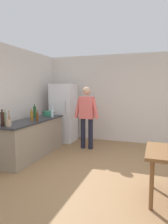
{
  "coord_description": "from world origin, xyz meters",
  "views": [
    {
      "loc": [
        0.8,
        -3.47,
        1.65
      ],
      "look_at": [
        -0.83,
        1.26,
        1.09
      ],
      "focal_mm": 33.11,
      "sensor_mm": 36.0,
      "label": 1
    }
  ],
  "objects_px": {
    "bottle_wine_dark": "(2,119)",
    "bottle_beer_brown": "(37,117)",
    "bottle_oil_amber": "(32,116)",
    "bottle_water_clear": "(52,113)",
    "bottle_wine_green": "(35,112)",
    "cooking_pot": "(48,113)",
    "bottle_vinegar_tall": "(5,118)",
    "refrigerator": "(64,113)",
    "person": "(87,113)",
    "utensil_jar": "(9,122)"
  },
  "relations": [
    {
      "from": "bottle_oil_amber",
      "to": "bottle_wine_dark",
      "type": "xyz_separation_m",
      "value": [
        -0.18,
        -0.78,
        0.03
      ]
    },
    {
      "from": "bottle_oil_amber",
      "to": "bottle_wine_dark",
      "type": "distance_m",
      "value": 0.8
    },
    {
      "from": "person",
      "to": "cooking_pot",
      "type": "distance_m",
      "value": 1.11
    },
    {
      "from": "bottle_oil_amber",
      "to": "bottle_beer_brown",
      "type": "distance_m",
      "value": 0.16
    },
    {
      "from": "bottle_beer_brown",
      "to": "person",
      "type": "bearing_deg",
      "value": 54.9
    },
    {
      "from": "person",
      "to": "cooking_pot",
      "type": "relative_size",
      "value": 4.25
    },
    {
      "from": "refrigerator",
      "to": "person",
      "type": "relative_size",
      "value": 1.06
    },
    {
      "from": "bottle_vinegar_tall",
      "to": "bottle_wine_dark",
      "type": "bearing_deg",
      "value": -70.93
    },
    {
      "from": "bottle_oil_amber",
      "to": "bottle_water_clear",
      "type": "bearing_deg",
      "value": 75.98
    },
    {
      "from": "bottle_vinegar_tall",
      "to": "bottle_beer_brown",
      "type": "relative_size",
      "value": 1.23
    },
    {
      "from": "utensil_jar",
      "to": "bottle_wine_green",
      "type": "distance_m",
      "value": 1.38
    },
    {
      "from": "bottle_wine_dark",
      "to": "utensil_jar",
      "type": "bearing_deg",
      "value": -1.98
    },
    {
      "from": "person",
      "to": "utensil_jar",
      "type": "bearing_deg",
      "value": -117.14
    },
    {
      "from": "utensil_jar",
      "to": "bottle_vinegar_tall",
      "type": "bearing_deg",
      "value": 143.43
    },
    {
      "from": "refrigerator",
      "to": "person",
      "type": "distance_m",
      "value": 1.1
    },
    {
      "from": "bottle_vinegar_tall",
      "to": "bottle_wine_dark",
      "type": "xyz_separation_m",
      "value": [
        0.05,
        -0.15,
        0.01
      ]
    },
    {
      "from": "refrigerator",
      "to": "utensil_jar",
      "type": "height_order",
      "value": "refrigerator"
    },
    {
      "from": "cooking_pot",
      "to": "bottle_wine_green",
      "type": "distance_m",
      "value": 0.46
    },
    {
      "from": "person",
      "to": "bottle_vinegar_tall",
      "type": "height_order",
      "value": "person"
    },
    {
      "from": "refrigerator",
      "to": "bottle_water_clear",
      "type": "distance_m",
      "value": 1.04
    },
    {
      "from": "bottle_water_clear",
      "to": "bottle_wine_green",
      "type": "xyz_separation_m",
      "value": [
        -0.45,
        -0.13,
        0.02
      ]
    },
    {
      "from": "refrigerator",
      "to": "bottle_oil_amber",
      "type": "xyz_separation_m",
      "value": [
        -0.03,
        -1.72,
        0.12
      ]
    },
    {
      "from": "bottle_oil_amber",
      "to": "bottle_beer_brown",
      "type": "xyz_separation_m",
      "value": [
        0.15,
        -0.01,
        -0.01
      ]
    },
    {
      "from": "bottle_wine_dark",
      "to": "bottle_beer_brown",
      "type": "bearing_deg",
      "value": 66.78
    },
    {
      "from": "bottle_vinegar_tall",
      "to": "bottle_wine_green",
      "type": "height_order",
      "value": "bottle_wine_green"
    },
    {
      "from": "cooking_pot",
      "to": "bottle_oil_amber",
      "type": "bearing_deg",
      "value": -83.31
    },
    {
      "from": "person",
      "to": "cooking_pot",
      "type": "height_order",
      "value": "person"
    },
    {
      "from": "refrigerator",
      "to": "utensil_jar",
      "type": "relative_size",
      "value": 5.62
    },
    {
      "from": "utensil_jar",
      "to": "bottle_wine_dark",
      "type": "xyz_separation_m",
      "value": [
        -0.16,
        0.01,
        0.07
      ]
    },
    {
      "from": "bottle_oil_amber",
      "to": "bottle_water_clear",
      "type": "distance_m",
      "value": 0.71
    },
    {
      "from": "bottle_wine_green",
      "to": "bottle_vinegar_tall",
      "type": "bearing_deg",
      "value": -87.59
    },
    {
      "from": "bottle_beer_brown",
      "to": "bottle_wine_green",
      "type": "relative_size",
      "value": 0.76
    },
    {
      "from": "utensil_jar",
      "to": "bottle_wine_green",
      "type": "xyz_separation_m",
      "value": [
        -0.26,
        1.35,
        0.07
      ]
    },
    {
      "from": "refrigerator",
      "to": "bottle_beer_brown",
      "type": "distance_m",
      "value": 1.74
    },
    {
      "from": "bottle_wine_green",
      "to": "bottle_water_clear",
      "type": "bearing_deg",
      "value": 15.7
    },
    {
      "from": "cooking_pot",
      "to": "bottle_wine_green",
      "type": "relative_size",
      "value": 1.18
    },
    {
      "from": "utensil_jar",
      "to": "bottle_vinegar_tall",
      "type": "height_order",
      "value": "same"
    },
    {
      "from": "bottle_oil_amber",
      "to": "person",
      "type": "bearing_deg",
      "value": 49.9
    },
    {
      "from": "bottle_oil_amber",
      "to": "utensil_jar",
      "type": "bearing_deg",
      "value": -91.52
    },
    {
      "from": "refrigerator",
      "to": "person",
      "type": "xyz_separation_m",
      "value": [
        0.95,
        -0.55,
        0.08
      ]
    },
    {
      "from": "cooking_pot",
      "to": "bottle_water_clear",
      "type": "bearing_deg",
      "value": -46.06
    },
    {
      "from": "cooking_pot",
      "to": "bottle_beer_brown",
      "type": "height_order",
      "value": "bottle_beer_brown"
    },
    {
      "from": "person",
      "to": "bottle_vinegar_tall",
      "type": "xyz_separation_m",
      "value": [
        -1.21,
        -1.8,
        0.06
      ]
    },
    {
      "from": "cooking_pot",
      "to": "bottle_vinegar_tall",
      "type": "relative_size",
      "value": 1.25
    },
    {
      "from": "bottle_oil_amber",
      "to": "bottle_vinegar_tall",
      "type": "bearing_deg",
      "value": -109.76
    },
    {
      "from": "bottle_water_clear",
      "to": "bottle_beer_brown",
      "type": "height_order",
      "value": "bottle_water_clear"
    },
    {
      "from": "utensil_jar",
      "to": "bottle_vinegar_tall",
      "type": "distance_m",
      "value": 0.26
    },
    {
      "from": "utensil_jar",
      "to": "bottle_oil_amber",
      "type": "height_order",
      "value": "utensil_jar"
    },
    {
      "from": "refrigerator",
      "to": "bottle_wine_green",
      "type": "height_order",
      "value": "refrigerator"
    },
    {
      "from": "bottle_vinegar_tall",
      "to": "utensil_jar",
      "type": "bearing_deg",
      "value": -36.57
    }
  ]
}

